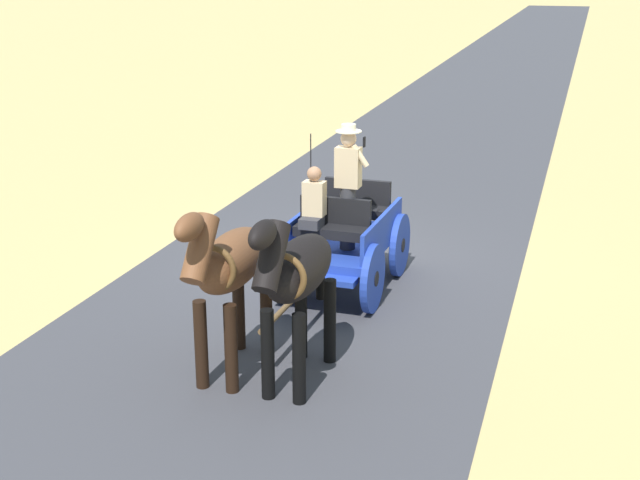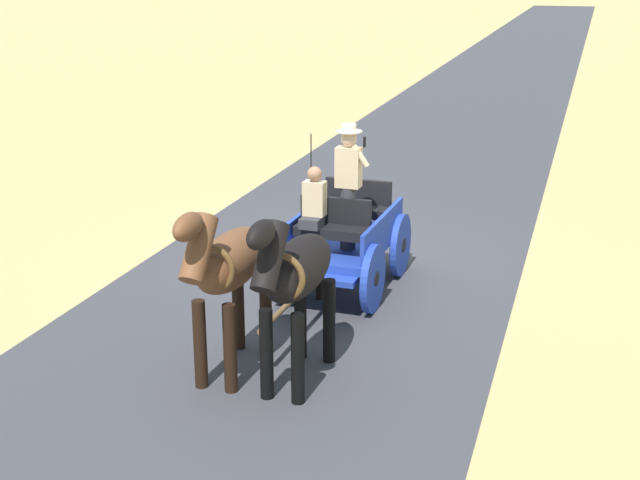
# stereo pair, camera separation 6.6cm
# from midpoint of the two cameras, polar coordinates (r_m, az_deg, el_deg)

# --- Properties ---
(ground_plane) EXTENTS (200.00, 200.00, 0.00)m
(ground_plane) POSITION_cam_midpoint_polar(r_m,az_deg,el_deg) (14.02, 0.70, -1.47)
(ground_plane) COLOR tan
(road_surface) EXTENTS (5.85, 160.00, 0.01)m
(road_surface) POSITION_cam_midpoint_polar(r_m,az_deg,el_deg) (14.02, 0.70, -1.45)
(road_surface) COLOR #38383D
(road_surface) RESTS_ON ground
(horse_drawn_carriage) EXTENTS (1.47, 4.51, 2.50)m
(horse_drawn_carriage) POSITION_cam_midpoint_polar(r_m,az_deg,el_deg) (12.66, 1.34, 0.26)
(horse_drawn_carriage) COLOR #1E3899
(horse_drawn_carriage) RESTS_ON ground
(horse_near_side) EXTENTS (0.59, 2.13, 2.21)m
(horse_near_side) POSITION_cam_midpoint_polar(r_m,az_deg,el_deg) (9.66, -1.76, -2.26)
(horse_near_side) COLOR black
(horse_near_side) RESTS_ON ground
(horse_off_side) EXTENTS (0.57, 2.13, 2.21)m
(horse_off_side) POSITION_cam_midpoint_polar(r_m,az_deg,el_deg) (9.96, -6.12, -1.74)
(horse_off_side) COLOR brown
(horse_off_side) RESTS_ON ground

